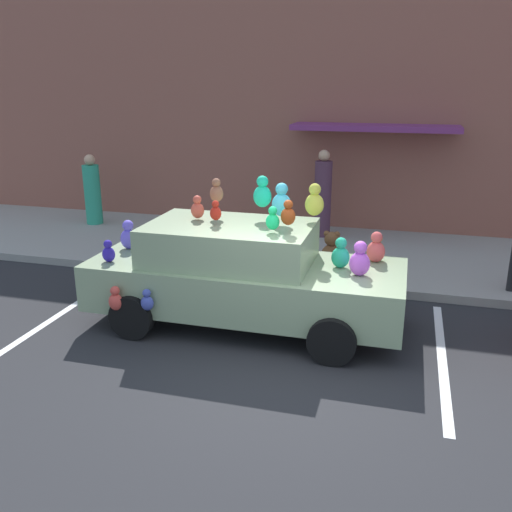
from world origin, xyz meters
TOP-DOWN VIEW (x-y plane):
  - ground_plane at (0.00, 0.00)m, footprint 60.00×60.00m
  - sidewalk at (0.00, 5.00)m, footprint 24.00×4.00m
  - storefront_building at (0.00, 7.14)m, footprint 24.00×1.25m
  - parking_stripe_front at (1.89, 1.00)m, footprint 0.12×3.60m
  - parking_stripe_rear at (-3.86, 1.00)m, footprint 0.12×3.60m
  - plush_covered_car at (-0.98, 1.33)m, footprint 4.58×2.00m
  - teddy_bear_on_sidewalk at (-0.00, 3.80)m, footprint 0.39×0.32m
  - pedestrian_walking_past at (-6.13, 5.75)m, footprint 0.40×0.40m
  - pedestrian_by_lamp at (-0.54, 6.10)m, footprint 0.38×0.38m

SIDE VIEW (x-z plane):
  - ground_plane at x=0.00m, z-range 0.00..0.00m
  - parking_stripe_front at x=1.89m, z-range 0.00..0.01m
  - parking_stripe_rear at x=-3.86m, z-range 0.00..0.01m
  - sidewalk at x=0.00m, z-range 0.00..0.15m
  - teddy_bear_on_sidewalk at x=0.00m, z-range 0.12..0.86m
  - plush_covered_car at x=-0.98m, z-range -0.29..1.92m
  - pedestrian_walking_past at x=-6.13m, z-range 0.08..1.78m
  - pedestrian_by_lamp at x=-0.54m, z-range 0.08..2.02m
  - storefront_building at x=0.00m, z-range -0.01..6.39m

